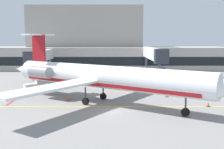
# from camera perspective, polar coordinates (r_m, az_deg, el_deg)

# --- Properties ---
(ground) EXTENTS (120.00, 120.00, 0.11)m
(ground) POSITION_cam_1_polar(r_m,az_deg,el_deg) (32.10, 0.61, -7.54)
(ground) COLOR gray
(terminal_building) EXTENTS (69.91, 15.34, 17.73)m
(terminal_building) POSITION_cam_1_polar(r_m,az_deg,el_deg) (79.43, -3.06, 5.95)
(terminal_building) COLOR #ADA89E
(terminal_building) RESTS_ON ground
(jet_bridge_west) EXTENTS (2.40, 18.99, 5.92)m
(jet_bridge_west) POSITION_cam_1_polar(r_m,az_deg,el_deg) (62.94, -14.27, 3.70)
(jet_bridge_west) COLOR silver
(jet_bridge_west) RESTS_ON ground
(jet_bridge_east) EXTENTS (2.40, 23.58, 6.55)m
(jet_bridge_east) POSITION_cam_1_polar(r_m,az_deg,el_deg) (59.22, 8.77, 4.24)
(jet_bridge_east) COLOR silver
(jet_bridge_east) RESTS_ON ground
(regional_jet) EXTENTS (29.85, 25.46, 8.98)m
(regional_jet) POSITION_cam_1_polar(r_m,az_deg,el_deg) (35.23, -2.25, -0.46)
(regional_jet) COLOR white
(regional_jet) RESTS_ON ground
(baggage_tug) EXTENTS (3.68, 3.97, 2.21)m
(baggage_tug) POSITION_cam_1_polar(r_m,az_deg,el_deg) (59.84, 10.79, 0.22)
(baggage_tug) COLOR #19389E
(baggage_tug) RESTS_ON ground
(pushback_tractor) EXTENTS (3.49, 3.03, 2.00)m
(pushback_tractor) POSITION_cam_1_polar(r_m,az_deg,el_deg) (46.59, -15.22, -1.97)
(pushback_tractor) COLOR silver
(pushback_tractor) RESTS_ON ground
(safety_cone_alpha) EXTENTS (0.47, 0.47, 0.55)m
(safety_cone_alpha) POSITION_cam_1_polar(r_m,az_deg,el_deg) (37.85, -8.87, -4.90)
(safety_cone_alpha) COLOR orange
(safety_cone_alpha) RESTS_ON ground
(safety_cone_bravo) EXTENTS (0.47, 0.47, 0.55)m
(safety_cone_bravo) POSITION_cam_1_polar(r_m,az_deg,el_deg) (40.27, 11.61, -4.23)
(safety_cone_bravo) COLOR orange
(safety_cone_bravo) RESTS_ON ground
(safety_cone_charlie) EXTENTS (0.47, 0.47, 0.55)m
(safety_cone_charlie) POSITION_cam_1_polar(r_m,az_deg,el_deg) (35.87, 19.57, -5.90)
(safety_cone_charlie) COLOR orange
(safety_cone_charlie) RESTS_ON ground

